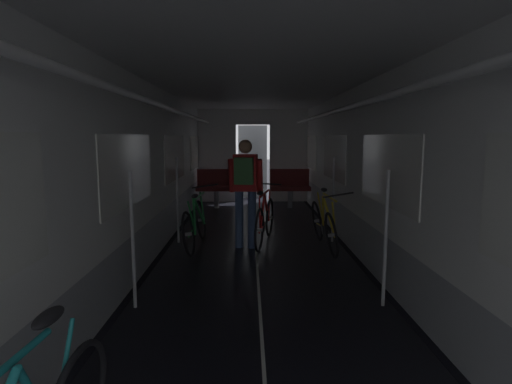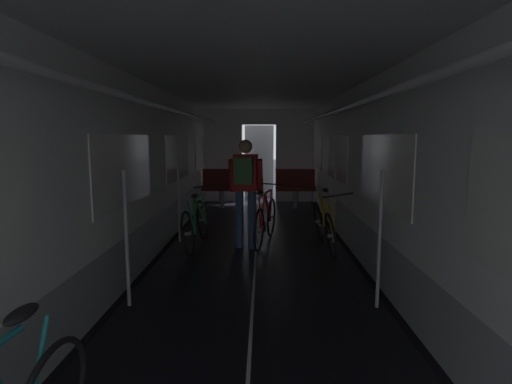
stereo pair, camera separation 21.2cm
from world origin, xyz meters
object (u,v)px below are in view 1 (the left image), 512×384
(bench_seat_far_left, at_px, (216,185))
(bicycle_red_in_aisle, at_px, (265,220))
(bench_seat_far_right, at_px, (290,185))
(bicycle_green, at_px, (195,224))
(person_cyclist_aisle, at_px, (245,183))
(bicycle_yellow, at_px, (324,224))

(bench_seat_far_left, bearing_deg, bicycle_red_in_aisle, -73.09)
(bench_seat_far_left, xyz_separation_m, bench_seat_far_right, (1.80, 0.00, 0.00))
(bench_seat_far_left, distance_m, bicycle_green, 3.68)
(bicycle_red_in_aisle, bearing_deg, bench_seat_far_right, 77.76)
(bench_seat_far_right, height_order, person_cyclist_aisle, person_cyclist_aisle)
(bench_seat_far_left, height_order, bicycle_green, bicycle_green)
(bicycle_yellow, relative_size, bicycle_red_in_aisle, 1.02)
(bicycle_yellow, height_order, bicycle_red_in_aisle, bicycle_yellow)
(bicycle_green, height_order, person_cyclist_aisle, person_cyclist_aisle)
(bench_seat_far_right, distance_m, bicycle_yellow, 3.77)
(bench_seat_far_left, xyz_separation_m, bicycle_green, (-0.05, -3.68, -0.19))
(bicycle_red_in_aisle, bearing_deg, bicycle_green, -168.61)
(bicycle_green, bearing_deg, bench_seat_far_left, 89.29)
(person_cyclist_aisle, bearing_deg, bicycle_yellow, -1.66)
(bench_seat_far_left, xyz_separation_m, bicycle_red_in_aisle, (1.05, -3.46, -0.18))
(bench_seat_far_left, bearing_deg, bench_seat_far_right, 0.00)
(bicycle_yellow, bearing_deg, bicycle_green, 177.60)
(bench_seat_far_left, height_order, person_cyclist_aisle, person_cyclist_aisle)
(bench_seat_far_right, bearing_deg, bicycle_red_in_aisle, -102.24)
(bicycle_green, xyz_separation_m, bicycle_red_in_aisle, (1.10, 0.22, 0.00))
(bench_seat_far_right, bearing_deg, person_cyclist_aisle, -105.91)
(bench_seat_far_right, height_order, bicycle_yellow, bicycle_yellow)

